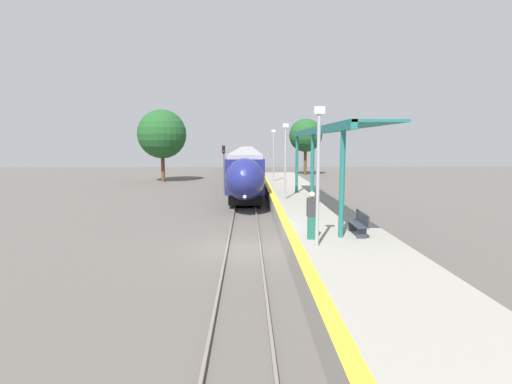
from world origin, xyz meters
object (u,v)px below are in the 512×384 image
object	(u,v)px
railway_signal	(224,164)
lamppost_mid	(285,156)
train	(246,160)
platform_bench	(359,223)
lamppost_near	(318,167)
person_waiting	(312,214)
lamppost_far	(273,152)

from	to	relation	value
railway_signal	lamppost_mid	bearing A→B (deg)	-66.44
train	railway_signal	bearing A→B (deg)	-95.13
platform_bench	lamppost_near	distance (m)	3.48
person_waiting	lamppost_far	world-z (taller)	lamppost_far
train	lamppost_far	bearing A→B (deg)	-82.77
train	platform_bench	size ratio (longest dim) A/B	39.39
lamppost_far	lamppost_mid	bearing A→B (deg)	-90.00
train	platform_bench	xyz separation A→B (m)	(4.57, -42.57, -0.69)
person_waiting	lamppost_mid	xyz separation A→B (m)	(0.03, 10.86, 1.84)
lamppost_far	train	bearing A→B (deg)	97.23
train	person_waiting	bearing A→B (deg)	-86.60
person_waiting	lamppost_near	size ratio (longest dim) A/B	0.37
railway_signal	lamppost_far	bearing A→B (deg)	17.23
railway_signal	train	bearing A→B (deg)	84.87
railway_signal	platform_bench	bearing A→B (deg)	-72.45
lamppost_mid	lamppost_far	bearing A→B (deg)	90.00
person_waiting	lamppost_far	size ratio (longest dim) A/B	0.37
train	person_waiting	world-z (taller)	train
train	platform_bench	bearing A→B (deg)	-83.88
train	lamppost_mid	bearing A→B (deg)	-85.41
person_waiting	lamppost_far	xyz separation A→B (m)	(0.03, 22.75, 1.84)
railway_signal	lamppost_far	size ratio (longest dim) A/B	0.91
person_waiting	railway_signal	xyz separation A→B (m)	(-4.53, 21.33, 0.72)
railway_signal	lamppost_near	xyz separation A→B (m)	(4.57, -22.35, 1.12)
platform_bench	railway_signal	distance (m)	21.69
train	lamppost_far	world-z (taller)	lamppost_far
railway_signal	person_waiting	bearing A→B (deg)	-78.00
lamppost_near	lamppost_mid	xyz separation A→B (m)	(0.00, 11.88, 0.00)
lamppost_far	platform_bench	bearing A→B (deg)	-84.91
railway_signal	lamppost_mid	size ratio (longest dim) A/B	0.91
railway_signal	lamppost_far	xyz separation A→B (m)	(4.57, 1.42, 1.12)
platform_bench	lamppost_mid	size ratio (longest dim) A/B	0.36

